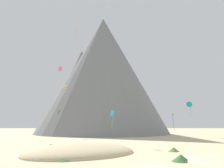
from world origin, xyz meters
name	(u,v)px	position (x,y,z in m)	size (l,w,h in m)	color
ground_plane	(154,166)	(0.00, 0.00, 0.00)	(400.00, 400.00, 0.00)	#CCBA8E
dune_foreground_left	(81,154)	(-9.76, 10.73, 0.00)	(19.23, 13.85, 3.46)	#C6B284
bush_near_right	(181,158)	(4.10, 2.79, 0.45)	(2.51, 2.51, 0.90)	#386633
bush_far_right	(214,165)	(6.54, -0.97, 0.25)	(1.57, 1.57, 0.49)	#668C4C
bush_far_left	(51,145)	(-17.84, 23.65, 0.21)	(1.58, 1.58, 0.42)	#568442
bush_ridge_crest	(63,158)	(-11.30, 3.85, 0.37)	(2.60, 2.60, 0.73)	#477238
bush_scatter_east	(174,149)	(6.25, 12.95, 0.38)	(1.98, 1.98, 0.76)	#568442
rock_massif	(99,77)	(-9.41, 82.55, 28.30)	(89.86, 89.86, 60.39)	slate
kite_black_low	(59,112)	(-19.39, 38.00, 8.12)	(0.49, 0.92, 1.08)	black
kite_cyan_low	(112,115)	(-4.03, 31.89, 7.12)	(1.13, 1.04, 4.51)	#33BCDB
kite_rainbow_mid	(60,69)	(-18.76, 34.57, 20.20)	(1.46, 0.81, 1.48)	#E5668C
kite_orange_high	(76,29)	(-17.26, 51.66, 40.05)	(0.96, 1.76, 5.09)	orange
kite_teal_low	(189,105)	(26.73, 57.67, 12.08)	(2.22, 0.67, 6.27)	teal
kite_gold_mid	(65,87)	(-21.77, 59.06, 19.02)	(0.97, 1.05, 4.61)	gold
kite_lime_low	(173,118)	(14.55, 39.33, 6.42)	(0.78, 0.65, 5.15)	#8CD133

